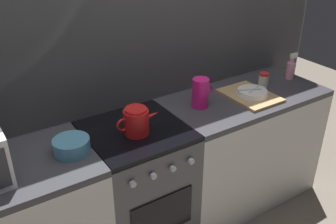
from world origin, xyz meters
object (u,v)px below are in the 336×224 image
object	(u,v)px
mixing_bowl	(72,146)
spray_bottle	(291,69)
kettle	(136,121)
dish_pile	(251,94)
stove_unit	(138,188)
pitcher	(201,93)
spice_jar	(264,80)

from	to	relation	value
mixing_bowl	spray_bottle	distance (m)	1.80
kettle	dish_pile	xyz separation A→B (m)	(0.91, -0.00, -0.06)
spray_bottle	stove_unit	bearing A→B (deg)	-178.43
kettle	dish_pile	distance (m)	0.91
pitcher	mixing_bowl	bearing A→B (deg)	-176.27
mixing_bowl	spice_jar	bearing A→B (deg)	2.71
pitcher	dish_pile	size ratio (longest dim) A/B	0.50
dish_pile	spice_jar	size ratio (longest dim) A/B	3.81
stove_unit	pitcher	bearing A→B (deg)	3.67
stove_unit	kettle	distance (m)	0.53
dish_pile	spice_jar	distance (m)	0.24
kettle	spray_bottle	world-z (taller)	spray_bottle
stove_unit	spray_bottle	distance (m)	1.50
stove_unit	pitcher	world-z (taller)	pitcher
stove_unit	spray_bottle	size ratio (longest dim) A/B	4.43
kettle	pitcher	distance (m)	0.53
kettle	pitcher	bearing A→B (deg)	8.34
spice_jar	pitcher	bearing A→B (deg)	-178.85
spice_jar	dish_pile	bearing A→B (deg)	-156.61
mixing_bowl	spray_bottle	size ratio (longest dim) A/B	0.99
mixing_bowl	spice_jar	size ratio (longest dim) A/B	1.90
kettle	dish_pile	bearing A→B (deg)	-0.29
stove_unit	kettle	bearing A→B (deg)	-106.19
stove_unit	mixing_bowl	xyz separation A→B (m)	(-0.40, -0.03, 0.49)
stove_unit	spice_jar	world-z (taller)	spice_jar
spray_bottle	spice_jar	bearing A→B (deg)	178.64
spice_jar	spray_bottle	xyz separation A→B (m)	(0.28, -0.01, 0.03)
kettle	spray_bottle	distance (m)	1.41
spice_jar	mixing_bowl	bearing A→B (deg)	-177.29
stove_unit	kettle	world-z (taller)	kettle
stove_unit	dish_pile	distance (m)	1.02
pitcher	spice_jar	world-z (taller)	pitcher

